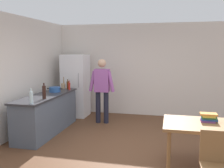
{
  "coord_description": "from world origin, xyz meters",
  "views": [
    {
      "loc": [
        0.78,
        -4.49,
        1.92
      ],
      "look_at": [
        -0.54,
        1.23,
        1.14
      ],
      "focal_mm": 40.51,
      "sensor_mm": 36.0,
      "label": 1
    }
  ],
  "objects_px": {
    "refrigerator": "(76,86)",
    "bottle_wine_dark": "(44,92)",
    "bottle_beer_brown": "(68,85)",
    "bottle_water_clear": "(31,98)",
    "cooking_pot": "(55,89)",
    "person": "(102,87)",
    "utensil_jar": "(63,86)",
    "bottle_sauce_red": "(69,86)",
    "dining_table": "(208,128)",
    "book_stack": "(209,117)",
    "chair": "(218,162)"
  },
  "relations": [
    {
      "from": "bottle_sauce_red",
      "to": "chair",
      "type": "bearing_deg",
      "value": -42.31
    },
    {
      "from": "bottle_wine_dark",
      "to": "refrigerator",
      "type": "bearing_deg",
      "value": 92.69
    },
    {
      "from": "dining_table",
      "to": "bottle_wine_dark",
      "type": "height_order",
      "value": "bottle_wine_dark"
    },
    {
      "from": "refrigerator",
      "to": "utensil_jar",
      "type": "bearing_deg",
      "value": -99.75
    },
    {
      "from": "bottle_beer_brown",
      "to": "bottle_water_clear",
      "type": "height_order",
      "value": "bottle_water_clear"
    },
    {
      "from": "utensil_jar",
      "to": "refrigerator",
      "type": "bearing_deg",
      "value": 80.25
    },
    {
      "from": "chair",
      "to": "utensil_jar",
      "type": "height_order",
      "value": "utensil_jar"
    },
    {
      "from": "utensil_jar",
      "to": "bottle_beer_brown",
      "type": "height_order",
      "value": "utensil_jar"
    },
    {
      "from": "refrigerator",
      "to": "cooking_pot",
      "type": "xyz_separation_m",
      "value": [
        -0.09,
        -1.18,
        0.06
      ]
    },
    {
      "from": "refrigerator",
      "to": "bottle_wine_dark",
      "type": "relative_size",
      "value": 5.29
    },
    {
      "from": "cooking_pot",
      "to": "bottle_wine_dark",
      "type": "relative_size",
      "value": 1.18
    },
    {
      "from": "person",
      "to": "book_stack",
      "type": "height_order",
      "value": "person"
    },
    {
      "from": "person",
      "to": "bottle_water_clear",
      "type": "height_order",
      "value": "person"
    },
    {
      "from": "bottle_water_clear",
      "to": "bottle_wine_dark",
      "type": "relative_size",
      "value": 0.88
    },
    {
      "from": "refrigerator",
      "to": "bottle_water_clear",
      "type": "distance_m",
      "value": 2.61
    },
    {
      "from": "dining_table",
      "to": "bottle_water_clear",
      "type": "bearing_deg",
      "value": 178.28
    },
    {
      "from": "chair",
      "to": "bottle_beer_brown",
      "type": "bearing_deg",
      "value": 129.57
    },
    {
      "from": "dining_table",
      "to": "utensil_jar",
      "type": "bearing_deg",
      "value": 148.71
    },
    {
      "from": "refrigerator",
      "to": "dining_table",
      "type": "xyz_separation_m",
      "value": [
        3.3,
        -2.7,
        -0.23
      ]
    },
    {
      "from": "refrigerator",
      "to": "book_stack",
      "type": "relative_size",
      "value": 6.54
    },
    {
      "from": "person",
      "to": "bottle_water_clear",
      "type": "xyz_separation_m",
      "value": [
        -0.84,
        -2.05,
        0.05
      ]
    },
    {
      "from": "refrigerator",
      "to": "book_stack",
      "type": "xyz_separation_m",
      "value": [
        3.33,
        -2.58,
        -0.08
      ]
    },
    {
      "from": "person",
      "to": "bottle_sauce_red",
      "type": "bearing_deg",
      "value": -164.8
    },
    {
      "from": "refrigerator",
      "to": "utensil_jar",
      "type": "relative_size",
      "value": 5.62
    },
    {
      "from": "bottle_water_clear",
      "to": "refrigerator",
      "type": "bearing_deg",
      "value": 92.36
    },
    {
      "from": "person",
      "to": "bottle_beer_brown",
      "type": "xyz_separation_m",
      "value": [
        -0.92,
        -0.1,
        0.03
      ]
    },
    {
      "from": "refrigerator",
      "to": "bottle_water_clear",
      "type": "xyz_separation_m",
      "value": [
        0.11,
        -2.6,
        0.13
      ]
    },
    {
      "from": "refrigerator",
      "to": "bottle_water_clear",
      "type": "relative_size",
      "value": 6.0
    },
    {
      "from": "bottle_wine_dark",
      "to": "bottle_beer_brown",
      "type": "bearing_deg",
      "value": 92.6
    },
    {
      "from": "bottle_sauce_red",
      "to": "person",
      "type": "bearing_deg",
      "value": 15.2
    },
    {
      "from": "refrigerator",
      "to": "person",
      "type": "xyz_separation_m",
      "value": [
        0.95,
        -0.55,
        0.08
      ]
    },
    {
      "from": "refrigerator",
      "to": "bottle_beer_brown",
      "type": "relative_size",
      "value": 6.92
    },
    {
      "from": "refrigerator",
      "to": "bottle_wine_dark",
      "type": "height_order",
      "value": "refrigerator"
    },
    {
      "from": "refrigerator",
      "to": "bottle_wine_dark",
      "type": "bearing_deg",
      "value": -87.31
    },
    {
      "from": "bottle_sauce_red",
      "to": "bottle_wine_dark",
      "type": "height_order",
      "value": "bottle_wine_dark"
    },
    {
      "from": "person",
      "to": "bottle_beer_brown",
      "type": "height_order",
      "value": "person"
    },
    {
      "from": "cooking_pot",
      "to": "refrigerator",
      "type": "bearing_deg",
      "value": 85.58
    },
    {
      "from": "cooking_pot",
      "to": "utensil_jar",
      "type": "relative_size",
      "value": 1.25
    },
    {
      "from": "person",
      "to": "bottle_beer_brown",
      "type": "distance_m",
      "value": 0.92
    },
    {
      "from": "dining_table",
      "to": "cooking_pot",
      "type": "xyz_separation_m",
      "value": [
        -3.39,
        1.52,
        0.29
      ]
    },
    {
      "from": "dining_table",
      "to": "bottle_beer_brown",
      "type": "bearing_deg",
      "value": 147.99
    },
    {
      "from": "bottle_water_clear",
      "to": "bottle_beer_brown",
      "type": "bearing_deg",
      "value": 92.18
    },
    {
      "from": "chair",
      "to": "bottle_sauce_red",
      "type": "distance_m",
      "value": 4.32
    },
    {
      "from": "cooking_pot",
      "to": "bottle_sauce_red",
      "type": "height_order",
      "value": "bottle_sauce_red"
    },
    {
      "from": "bottle_wine_dark",
      "to": "cooking_pot",
      "type": "bearing_deg",
      "value": 101.84
    },
    {
      "from": "bottle_water_clear",
      "to": "cooking_pot",
      "type": "bearing_deg",
      "value": 97.92
    },
    {
      "from": "bottle_beer_brown",
      "to": "refrigerator",
      "type": "bearing_deg",
      "value": 92.89
    },
    {
      "from": "person",
      "to": "bottle_water_clear",
      "type": "bearing_deg",
      "value": -112.34
    },
    {
      "from": "cooking_pot",
      "to": "bottle_water_clear",
      "type": "height_order",
      "value": "bottle_water_clear"
    },
    {
      "from": "refrigerator",
      "to": "person",
      "type": "relative_size",
      "value": 1.06
    }
  ]
}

